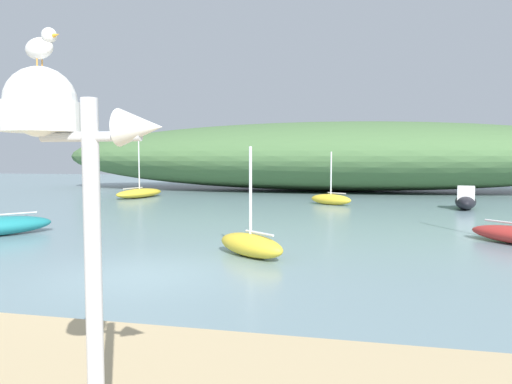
% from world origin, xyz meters
% --- Properties ---
extents(ground_plane, '(120.00, 120.00, 0.00)m').
position_xyz_m(ground_plane, '(0.00, 0.00, 0.00)').
color(ground_plane, gray).
extents(distant_hill, '(46.40, 13.75, 5.52)m').
position_xyz_m(distant_hill, '(2.27, 29.93, 2.76)').
color(distant_hill, '#476B3D').
rests_on(distant_hill, ground).
extents(mast_structure, '(1.19, 0.54, 3.11)m').
position_xyz_m(mast_structure, '(2.84, -6.96, 2.78)').
color(mast_structure, silver).
rests_on(mast_structure, beach_sand).
extents(seagull_on_radar, '(0.36, 0.20, 0.25)m').
position_xyz_m(seagull_on_radar, '(2.72, -6.97, 3.45)').
color(seagull_on_radar, orange).
rests_on(seagull_on_radar, mast_structure).
extents(sailboat_mid_channel, '(2.63, 1.92, 2.99)m').
position_xyz_m(sailboat_mid_channel, '(3.10, 17.60, 0.32)').
color(sailboat_mid_channel, gold).
rests_on(sailboat_mid_channel, ground).
extents(sailboat_centre_water, '(2.39, 4.45, 4.27)m').
position_xyz_m(sailboat_centre_water, '(-9.62, 19.71, 0.31)').
color(sailboat_centre_water, gold).
rests_on(sailboat_centre_water, ground).
extents(motorboat_west_reach, '(1.51, 3.02, 1.21)m').
position_xyz_m(motorboat_west_reach, '(10.05, 16.71, 0.48)').
color(motorboat_west_reach, black).
rests_on(motorboat_west_reach, ground).
extents(sailboat_inner_mooring, '(2.42, 2.13, 2.96)m').
position_xyz_m(sailboat_inner_mooring, '(1.98, 2.59, 0.33)').
color(sailboat_inner_mooring, gold).
rests_on(sailboat_inner_mooring, ground).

